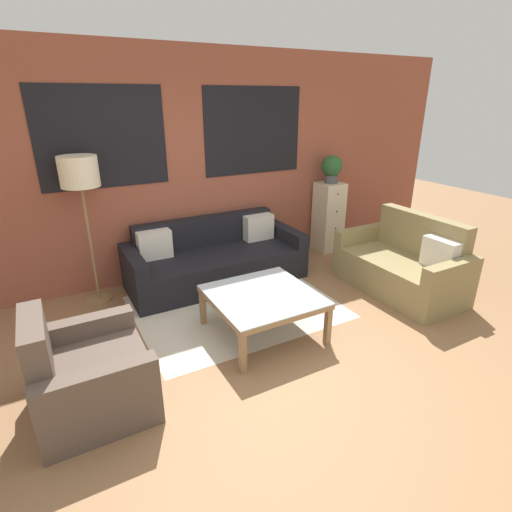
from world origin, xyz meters
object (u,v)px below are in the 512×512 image
(armchair_corner, at_px, (88,376))
(coffee_table, at_px, (263,299))
(settee_vintage, at_px, (403,267))
(potted_plant, at_px, (332,168))
(drawer_cabinet, at_px, (328,217))
(floor_lamp, at_px, (80,177))
(couch_dark, at_px, (215,261))

(armchair_corner, distance_m, coffee_table, 1.68)
(settee_vintage, height_order, potted_plant, potted_plant)
(settee_vintage, relative_size, drawer_cabinet, 1.45)
(drawer_cabinet, xyz_separation_m, potted_plant, (0.00, 0.00, 0.74))
(drawer_cabinet, height_order, potted_plant, potted_plant)
(coffee_table, height_order, potted_plant, potted_plant)
(armchair_corner, height_order, drawer_cabinet, drawer_cabinet)
(settee_vintage, bearing_deg, drawer_cabinet, 86.71)
(potted_plant, bearing_deg, armchair_corner, -153.47)
(floor_lamp, bearing_deg, drawer_cabinet, 0.97)
(settee_vintage, distance_m, coffee_table, 1.97)
(couch_dark, relative_size, armchair_corner, 2.47)
(couch_dark, height_order, coffee_table, couch_dark)
(settee_vintage, distance_m, armchair_corner, 3.64)
(drawer_cabinet, relative_size, potted_plant, 2.62)
(drawer_cabinet, bearing_deg, floor_lamp, -179.03)
(couch_dark, distance_m, armchair_corner, 2.38)
(couch_dark, distance_m, drawer_cabinet, 2.00)
(settee_vintage, xyz_separation_m, potted_plant, (0.09, 1.58, 0.95))
(floor_lamp, height_order, drawer_cabinet, floor_lamp)
(drawer_cabinet, bearing_deg, armchair_corner, -153.48)
(coffee_table, bearing_deg, couch_dark, 86.38)
(settee_vintage, height_order, drawer_cabinet, drawer_cabinet)
(settee_vintage, height_order, coffee_table, settee_vintage)
(settee_vintage, relative_size, armchair_corner, 1.69)
(floor_lamp, height_order, potted_plant, floor_lamp)
(potted_plant, bearing_deg, drawer_cabinet, -90.00)
(settee_vintage, bearing_deg, couch_dark, 144.35)
(coffee_table, distance_m, potted_plant, 2.75)
(settee_vintage, relative_size, potted_plant, 3.81)
(coffee_table, bearing_deg, armchair_corner, -171.25)
(settee_vintage, height_order, floor_lamp, floor_lamp)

